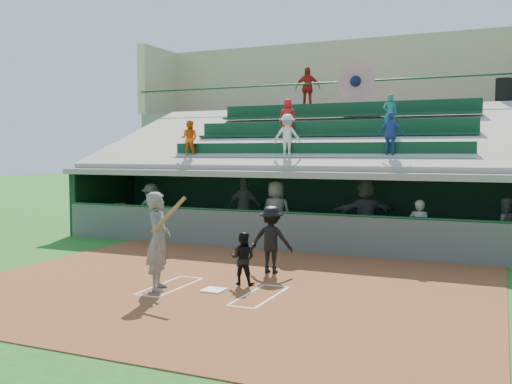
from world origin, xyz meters
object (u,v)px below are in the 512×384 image
at_px(batter_at_plate, 159,241).
at_px(water_cooler, 121,209).
at_px(trash_bin, 504,91).
at_px(catcher, 243,258).
at_px(home_plate, 214,290).
at_px(white_table, 124,224).

xyz_separation_m(batter_at_plate, water_cooler, (-5.56, 6.18, -0.13)).
distance_m(water_cooler, trash_bin, 14.17).
bearing_deg(catcher, home_plate, 62.63).
distance_m(catcher, white_table, 8.57).
relative_size(home_plate, batter_at_plate, 0.21).
distance_m(catcher, water_cooler, 8.60).
relative_size(batter_at_plate, water_cooler, 5.26).
relative_size(water_cooler, trash_bin, 0.44).
distance_m(white_table, water_cooler, 0.53).
height_order(batter_at_plate, catcher, batter_at_plate).
bearing_deg(home_plate, batter_at_plate, -161.57).
bearing_deg(white_table, catcher, -44.54).
height_order(batter_at_plate, water_cooler, batter_at_plate).
xyz_separation_m(home_plate, white_table, (-6.56, 5.88, 0.34)).
height_order(water_cooler, trash_bin, trash_bin).
xyz_separation_m(white_table, water_cooler, (-0.07, -0.05, 0.53)).
distance_m(batter_at_plate, white_table, 8.33).
distance_m(home_plate, batter_at_plate, 1.51).
bearing_deg(white_table, batter_at_plate, -56.51).
xyz_separation_m(catcher, trash_bin, (5.01, 11.47, 4.46)).
bearing_deg(catcher, trash_bin, -118.74).
bearing_deg(water_cooler, white_table, 35.48).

